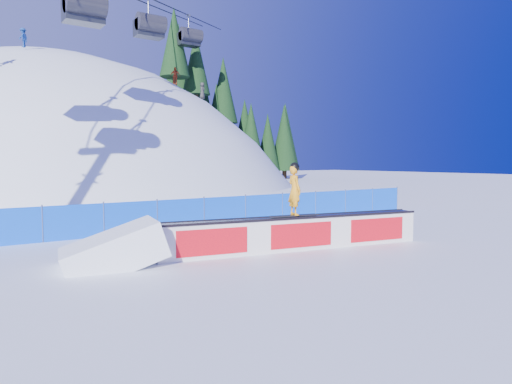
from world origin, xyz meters
TOP-DOWN VIEW (x-y plane):
  - ground at (0.00, 0.00)m, footprint 160.00×160.00m
  - snow_hill at (0.00, 42.00)m, footprint 64.00×64.00m
  - treeline at (23.14, 40.07)m, footprint 22.31×10.79m
  - safety_fence at (0.00, 4.50)m, footprint 22.05×0.05m
  - rail_box at (-0.83, -1.18)m, footprint 8.54×2.19m
  - snow_ramp at (-6.10, -0.18)m, footprint 2.89×2.11m
  - snowboarder at (-0.93, -1.16)m, footprint 1.58×0.60m
  - distant_skiers at (1.86, 30.49)m, footprint 19.61×6.84m

SIDE VIEW (x-z plane):
  - snow_hill at x=0.00m, z-range -50.00..14.00m
  - ground at x=0.00m, z-range 0.00..0.00m
  - snow_ramp at x=-6.10m, z-range -0.82..0.82m
  - rail_box at x=-0.83m, z-range -0.01..1.02m
  - safety_fence at x=0.00m, z-range -0.05..1.25m
  - snowboarder at x=-0.93m, z-range 1.02..2.64m
  - treeline at x=23.14m, z-range -0.24..19.25m
  - distant_skiers at x=1.86m, z-range 8.84..14.07m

